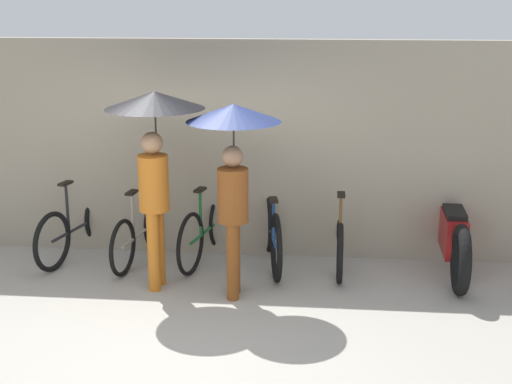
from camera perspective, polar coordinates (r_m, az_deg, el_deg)
name	(u,v)px	position (r m, az deg, el deg)	size (l,w,h in m)	color
ground_plane	(177,327)	(7.03, -6.36, -10.70)	(30.00, 30.00, 0.00)	#9E998E
back_wall	(209,149)	(8.56, -3.81, 3.44)	(12.45, 0.12, 2.60)	gray
parked_bicycle_0	(78,226)	(8.94, -14.06, -2.68)	(0.58, 1.72, 1.07)	black
parked_bicycle_1	(140,232)	(8.63, -9.28, -3.18)	(0.44, 1.62, 1.01)	black
parked_bicycle_2	(207,229)	(8.54, -3.98, -2.99)	(0.53, 1.66, 1.05)	black
parked_bicycle_3	(272,233)	(8.36, 1.27, -3.27)	(0.48, 1.71, 1.02)	black
parked_bicycle_4	(339,236)	(8.44, 6.70, -3.49)	(0.44, 1.76, 0.99)	black
pedestrian_leading	(154,134)	(7.54, -8.13, 4.62)	(1.05, 1.05, 2.13)	#C66B1E
pedestrian_center	(233,148)	(7.26, -1.83, 3.52)	(0.97, 0.97, 2.03)	brown
motorcycle	(453,237)	(8.46, 15.48, -3.46)	(0.58, 2.06, 0.95)	black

